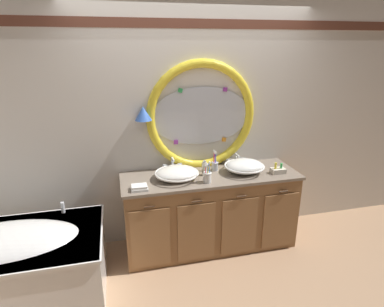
{
  "coord_description": "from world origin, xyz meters",
  "views": [
    {
      "loc": [
        -0.81,
        -2.68,
        2.13
      ],
      "look_at": [
        -0.09,
        0.25,
        1.09
      ],
      "focal_mm": 29.82,
      "sensor_mm": 36.0,
      "label": 1
    }
  ],
  "objects_px": {
    "bathtub": "(6,264)",
    "sink_basin_right": "(244,166)",
    "toothbrush_holder_right": "(215,165)",
    "toiletry_basket": "(278,170)",
    "soap_dispenser": "(204,168)",
    "toothbrush_holder_left": "(207,177)",
    "folded_hand_towel": "(139,188)",
    "sink_basin_left": "(177,173)"
  },
  "relations": [
    {
      "from": "bathtub",
      "to": "sink_basin_right",
      "type": "xyz_separation_m",
      "value": [
        2.29,
        0.32,
        0.56
      ]
    },
    {
      "from": "toothbrush_holder_right",
      "to": "toiletry_basket",
      "type": "xyz_separation_m",
      "value": [
        0.62,
        -0.23,
        -0.03
      ]
    },
    {
      "from": "bathtub",
      "to": "toiletry_basket",
      "type": "xyz_separation_m",
      "value": [
        2.63,
        0.22,
        0.53
      ]
    },
    {
      "from": "soap_dispenser",
      "to": "bathtub",
      "type": "bearing_deg",
      "value": -169.44
    },
    {
      "from": "toothbrush_holder_left",
      "to": "folded_hand_towel",
      "type": "distance_m",
      "value": 0.66
    },
    {
      "from": "sink_basin_right",
      "to": "toothbrush_holder_right",
      "type": "xyz_separation_m",
      "value": [
        -0.28,
        0.13,
        -0.01
      ]
    },
    {
      "from": "toothbrush_holder_left",
      "to": "toothbrush_holder_right",
      "type": "height_order",
      "value": "toothbrush_holder_right"
    },
    {
      "from": "soap_dispenser",
      "to": "folded_hand_towel",
      "type": "relative_size",
      "value": 1.07
    },
    {
      "from": "toothbrush_holder_left",
      "to": "sink_basin_left",
      "type": "bearing_deg",
      "value": 150.55
    },
    {
      "from": "soap_dispenser",
      "to": "folded_hand_towel",
      "type": "distance_m",
      "value": 0.72
    },
    {
      "from": "toiletry_basket",
      "to": "folded_hand_towel",
      "type": "bearing_deg",
      "value": -177.4
    },
    {
      "from": "sink_basin_left",
      "to": "toothbrush_holder_right",
      "type": "relative_size",
      "value": 1.99
    },
    {
      "from": "toiletry_basket",
      "to": "sink_basin_left",
      "type": "bearing_deg",
      "value": 174.56
    },
    {
      "from": "bathtub",
      "to": "sink_basin_right",
      "type": "relative_size",
      "value": 3.83
    },
    {
      "from": "bathtub",
      "to": "soap_dispenser",
      "type": "distance_m",
      "value": 1.97
    },
    {
      "from": "toothbrush_holder_left",
      "to": "folded_hand_towel",
      "type": "height_order",
      "value": "toothbrush_holder_left"
    },
    {
      "from": "toothbrush_holder_right",
      "to": "sink_basin_right",
      "type": "bearing_deg",
      "value": -24.7
    },
    {
      "from": "toothbrush_holder_right",
      "to": "folded_hand_towel",
      "type": "bearing_deg",
      "value": -160.25
    },
    {
      "from": "bathtub",
      "to": "sink_basin_left",
      "type": "xyz_separation_m",
      "value": [
        1.56,
        0.32,
        0.56
      ]
    },
    {
      "from": "soap_dispenser",
      "to": "sink_basin_right",
      "type": "bearing_deg",
      "value": -3.87
    },
    {
      "from": "folded_hand_towel",
      "to": "sink_basin_right",
      "type": "bearing_deg",
      "value": 8.55
    },
    {
      "from": "soap_dispenser",
      "to": "toiletry_basket",
      "type": "relative_size",
      "value": 1.14
    },
    {
      "from": "sink_basin_right",
      "to": "toothbrush_holder_right",
      "type": "bearing_deg",
      "value": 155.3
    },
    {
      "from": "sink_basin_left",
      "to": "toothbrush_holder_left",
      "type": "distance_m",
      "value": 0.31
    },
    {
      "from": "sink_basin_left",
      "to": "toiletry_basket",
      "type": "bearing_deg",
      "value": -5.44
    },
    {
      "from": "sink_basin_left",
      "to": "toothbrush_holder_left",
      "type": "bearing_deg",
      "value": -29.45
    },
    {
      "from": "sink_basin_left",
      "to": "toothbrush_holder_left",
      "type": "relative_size",
      "value": 2.07
    },
    {
      "from": "soap_dispenser",
      "to": "toothbrush_holder_left",
      "type": "bearing_deg",
      "value": -97.34
    },
    {
      "from": "toothbrush_holder_right",
      "to": "soap_dispenser",
      "type": "xyz_separation_m",
      "value": [
        -0.14,
        -0.1,
        0.02
      ]
    },
    {
      "from": "bathtub",
      "to": "sink_basin_left",
      "type": "distance_m",
      "value": 1.69
    },
    {
      "from": "folded_hand_towel",
      "to": "toothbrush_holder_left",
      "type": "bearing_deg",
      "value": 1.17
    },
    {
      "from": "bathtub",
      "to": "soap_dispenser",
      "type": "relative_size",
      "value": 9.83
    },
    {
      "from": "bathtub",
      "to": "toothbrush_holder_right",
      "type": "height_order",
      "value": "toothbrush_holder_right"
    },
    {
      "from": "sink_basin_left",
      "to": "soap_dispenser",
      "type": "height_order",
      "value": "soap_dispenser"
    },
    {
      "from": "bathtub",
      "to": "toothbrush_holder_right",
      "type": "xyz_separation_m",
      "value": [
        2.0,
        0.45,
        0.55
      ]
    },
    {
      "from": "toothbrush_holder_left",
      "to": "toothbrush_holder_right",
      "type": "xyz_separation_m",
      "value": [
        0.17,
        0.28,
        -0.0
      ]
    },
    {
      "from": "sink_basin_right",
      "to": "sink_basin_left",
      "type": "bearing_deg",
      "value": 180.0
    },
    {
      "from": "soap_dispenser",
      "to": "toiletry_basket",
      "type": "height_order",
      "value": "soap_dispenser"
    },
    {
      "from": "bathtub",
      "to": "toothbrush_holder_left",
      "type": "distance_m",
      "value": 1.92
    },
    {
      "from": "toothbrush_holder_right",
      "to": "bathtub",
      "type": "bearing_deg",
      "value": -167.39
    },
    {
      "from": "bathtub",
      "to": "soap_dispenser",
      "type": "xyz_separation_m",
      "value": [
        1.86,
        0.35,
        0.57
      ]
    },
    {
      "from": "sink_basin_right",
      "to": "toiletry_basket",
      "type": "bearing_deg",
      "value": -16.6
    }
  ]
}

